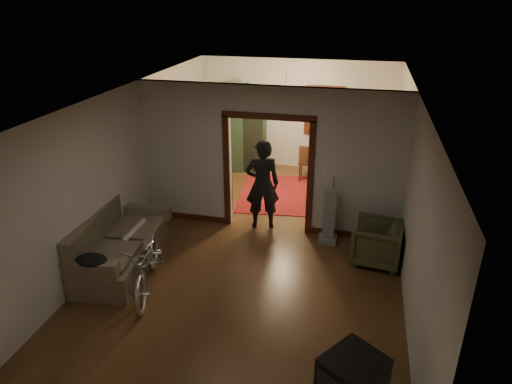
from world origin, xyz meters
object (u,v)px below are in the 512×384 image
(armchair, at_px, (377,242))
(person, at_px, (262,184))
(bicycle, at_px, (148,262))
(desk, at_px, (329,164))
(sofa, at_px, (120,241))
(locker, at_px, (247,133))

(armchair, relative_size, person, 0.45)
(bicycle, distance_m, armchair, 3.83)
(armchair, distance_m, person, 2.40)
(person, height_order, desk, person)
(sofa, distance_m, person, 2.83)
(locker, bearing_deg, person, -83.34)
(armchair, xyz_separation_m, person, (-2.19, 0.82, 0.53))
(person, bearing_deg, armchair, 142.86)
(bicycle, bearing_deg, armchair, 8.60)
(bicycle, distance_m, person, 2.78)
(sofa, xyz_separation_m, desk, (3.09, 4.78, -0.09))
(desk, bearing_deg, bicycle, -133.73)
(armchair, xyz_separation_m, locker, (-3.25, 3.83, 0.61))
(locker, relative_size, desk, 1.84)
(bicycle, distance_m, desk, 5.76)
(bicycle, relative_size, desk, 1.67)
(sofa, distance_m, locker, 5.08)
(armchair, relative_size, locker, 0.42)
(person, bearing_deg, sofa, 27.31)
(bicycle, relative_size, armchair, 2.18)
(person, distance_m, locker, 3.20)
(sofa, height_order, desk, sofa)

